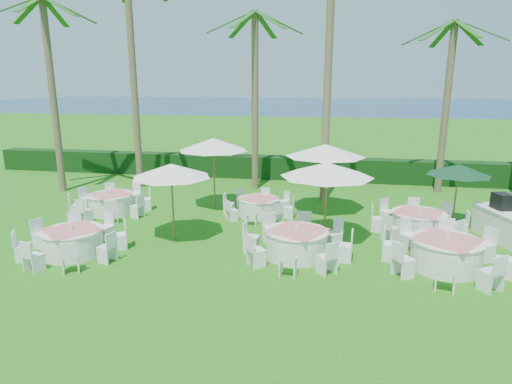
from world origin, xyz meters
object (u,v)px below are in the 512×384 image
banquet_table_c (446,253)px  banquet_table_d (111,203)px  umbrella_c (213,144)px  umbrella_b (327,170)px  umbrella_d (325,150)px  banquet_table_a (73,241)px  banquet_table_e (259,206)px  umbrella_green (459,170)px  umbrella_a (171,171)px  banquet_table_f (418,222)px  banquet_table_b (297,242)px

banquet_table_c → banquet_table_d: bearing=164.6°
umbrella_c → umbrella_b: bearing=-34.1°
banquet_table_c → umbrella_b: bearing=155.5°
umbrella_b → umbrella_d: size_ratio=0.95×
banquet_table_a → banquet_table_e: 6.82m
umbrella_d → banquet_table_d: bearing=-169.4°
banquet_table_e → umbrella_c: umbrella_c is taller
umbrella_green → umbrella_a: bearing=-161.7°
banquet_table_a → umbrella_a: size_ratio=1.22×
umbrella_c → umbrella_d: (4.41, 0.19, -0.15)m
banquet_table_f → umbrella_green: umbrella_green is taller
banquet_table_b → umbrella_a: size_ratio=1.28×
banquet_table_c → umbrella_d: 6.27m
banquet_table_f → umbrella_d: bearing=148.6°
umbrella_a → umbrella_green: bearing=18.3°
umbrella_c → umbrella_d: bearing=2.4°
umbrella_d → umbrella_green: bearing=-10.2°
umbrella_c → umbrella_green: 9.10m
banquet_table_d → umbrella_b: 8.80m
banquet_table_d → banquet_table_e: 5.86m
umbrella_b → banquet_table_a: bearing=-161.5°
banquet_table_b → banquet_table_a: bearing=-171.0°
banquet_table_b → umbrella_d: size_ratio=1.05×
banquet_table_a → banquet_table_d: bearing=103.9°
umbrella_a → banquet_table_f: bearing=13.9°
banquet_table_b → banquet_table_e: (-1.81, 3.82, -0.06)m
umbrella_b → umbrella_green: bearing=28.2°
banquet_table_c → banquet_table_f: (-0.23, 2.82, -0.03)m
banquet_table_b → banquet_table_e: banquet_table_b is taller
banquet_table_e → umbrella_c: 3.07m
umbrella_d → umbrella_green: umbrella_d is taller
banquet_table_c → umbrella_green: (1.18, 3.95, 1.62)m
umbrella_a → banquet_table_e: bearing=53.6°
banquet_table_e → banquet_table_c: bearing=-33.6°
umbrella_b → umbrella_c: umbrella_c is taller
banquet_table_d → umbrella_b: (8.41, -1.72, 1.96)m
banquet_table_c → banquet_table_e: banquet_table_c is taller
banquet_table_f → banquet_table_c: bearing=-85.3°
banquet_table_d → umbrella_green: (12.93, 0.71, 1.65)m
umbrella_b → banquet_table_d: bearing=168.5°
umbrella_b → umbrella_c: size_ratio=1.01×
banquet_table_f → umbrella_d: 4.33m
umbrella_a → umbrella_d: umbrella_d is taller
banquet_table_e → umbrella_a: bearing=-126.4°
banquet_table_d → umbrella_green: bearing=3.1°
banquet_table_d → umbrella_a: (3.54, -2.40, 1.89)m
banquet_table_c → banquet_table_f: bearing=94.7°
banquet_table_d → umbrella_b: umbrella_b is taller
umbrella_green → banquet_table_c: bearing=-106.6°
banquet_table_a → umbrella_c: bearing=62.9°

